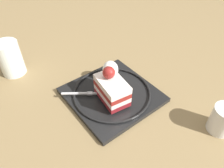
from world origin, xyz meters
TOP-DOWN VIEW (x-y plane):
  - ground_plane at (0.00, 0.00)m, footprint 2.40×2.40m
  - dessert_plate at (0.02, -0.02)m, footprint 0.25×0.25m
  - cake_slice at (0.04, -0.03)m, footprint 0.11×0.08m
  - whipped_cream_dollop at (-0.04, 0.02)m, footprint 0.05×0.05m
  - fork at (-0.03, -0.09)m, footprint 0.08×0.10m
  - drink_glass_near at (0.29, 0.12)m, footprint 0.06×0.06m
  - drink_glass_far at (-0.28, -0.19)m, footprint 0.08×0.08m

SIDE VIEW (x-z plane):
  - ground_plane at x=0.00m, z-range 0.00..0.00m
  - dessert_plate at x=0.02m, z-range 0.00..0.02m
  - fork at x=-0.03m, z-range 0.02..0.03m
  - drink_glass_near at x=0.29m, z-range 0.00..0.07m
  - whipped_cream_dollop at x=-0.04m, z-range 0.02..0.08m
  - drink_glass_far at x=-0.28m, z-range -0.01..0.11m
  - cake_slice at x=0.04m, z-range 0.01..0.11m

